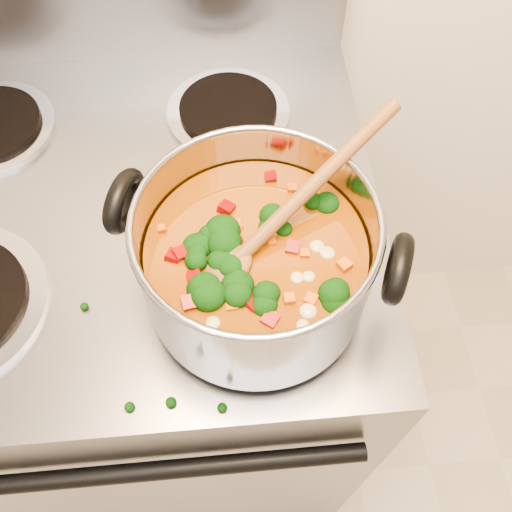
# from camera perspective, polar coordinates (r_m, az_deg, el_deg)

# --- Properties ---
(electric_range) EXTENTS (0.74, 0.67, 1.08)m
(electric_range) POSITION_cam_1_polar(r_m,az_deg,el_deg) (1.19, -9.89, -7.51)
(electric_range) COLOR gray
(electric_range) RESTS_ON ground
(stockpot) EXTENTS (0.32, 0.26, 0.16)m
(stockpot) POSITION_cam_1_polar(r_m,az_deg,el_deg) (0.63, 0.04, -0.35)
(stockpot) COLOR #9F9FA6
(stockpot) RESTS_ON electric_range
(wooden_spoon) EXTENTS (0.25, 0.19, 0.11)m
(wooden_spoon) POSITION_cam_1_polar(r_m,az_deg,el_deg) (0.60, 1.28, 2.75)
(wooden_spoon) COLOR brown
(wooden_spoon) RESTS_ON stockpot
(cooktop_crumbs) EXTENTS (0.36, 0.27, 0.01)m
(cooktop_crumbs) POSITION_cam_1_polar(r_m,az_deg,el_deg) (0.71, -4.93, -1.87)
(cooktop_crumbs) COLOR black
(cooktop_crumbs) RESTS_ON electric_range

